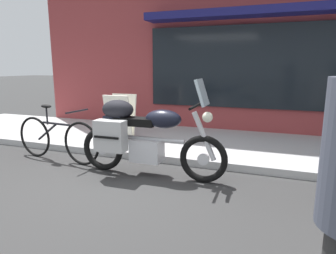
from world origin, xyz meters
TOP-DOWN VIEW (x-y plane):
  - ground_plane at (0.00, 0.00)m, footprint 80.00×80.00m
  - touring_motorcycle at (0.18, 0.43)m, footprint 2.22×0.70m
  - parked_bicycle at (-1.45, 0.59)m, footprint 1.76×0.48m
  - sandwich_board_sign at (-0.99, 1.94)m, footprint 0.55×0.41m

SIDE VIEW (x-z plane):
  - ground_plane at x=0.00m, z-range 0.00..0.00m
  - parked_bicycle at x=-1.45m, z-range -0.09..0.86m
  - sandwich_board_sign at x=-0.99m, z-range 0.12..1.02m
  - touring_motorcycle at x=0.18m, z-range -0.09..1.31m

